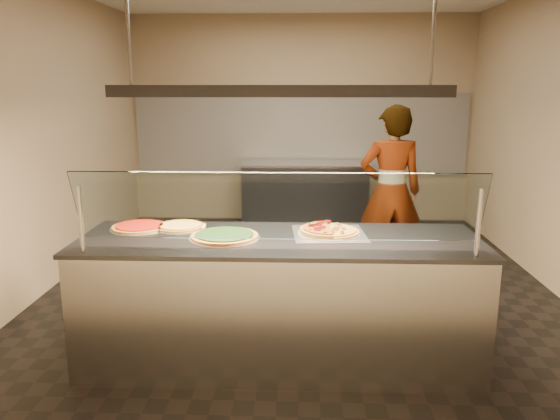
{
  "coord_description": "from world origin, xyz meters",
  "views": [
    {
      "loc": [
        0.0,
        -5.15,
        1.98
      ],
      "look_at": [
        -0.16,
        -0.92,
        1.02
      ],
      "focal_mm": 35.0,
      "sensor_mm": 36.0,
      "label": 1
    }
  ],
  "objects_px": {
    "pizza_spatula": "(208,228)",
    "heat_lamp_housing": "(279,91)",
    "pizza_cheese": "(180,226)",
    "prep_table": "(305,195)",
    "perforated_tray": "(329,233)",
    "serving_counter": "(279,299)",
    "pizza_tomato": "(140,226)",
    "worker": "(391,192)",
    "sneeze_guard": "(277,208)",
    "pizza_spinach": "(225,236)",
    "half_pizza_pepperoni": "(315,229)",
    "half_pizza_sausage": "(343,231)"
  },
  "relations": [
    {
      "from": "pizza_cheese",
      "to": "heat_lamp_housing",
      "type": "relative_size",
      "value": 0.17
    },
    {
      "from": "sneeze_guard",
      "to": "half_pizza_sausage",
      "type": "relative_size",
      "value": 5.93
    },
    {
      "from": "pizza_spinach",
      "to": "pizza_cheese",
      "type": "relative_size",
      "value": 1.3
    },
    {
      "from": "perforated_tray",
      "to": "pizza_cheese",
      "type": "relative_size",
      "value": 1.41
    },
    {
      "from": "serving_counter",
      "to": "pizza_spinach",
      "type": "bearing_deg",
      "value": -176.68
    },
    {
      "from": "serving_counter",
      "to": "worker",
      "type": "relative_size",
      "value": 1.58
    },
    {
      "from": "heat_lamp_housing",
      "to": "perforated_tray",
      "type": "bearing_deg",
      "value": 18.38
    },
    {
      "from": "half_pizza_sausage",
      "to": "pizza_cheese",
      "type": "bearing_deg",
      "value": 173.86
    },
    {
      "from": "perforated_tray",
      "to": "pizza_tomato",
      "type": "height_order",
      "value": "pizza_tomato"
    },
    {
      "from": "pizza_cheese",
      "to": "heat_lamp_housing",
      "type": "bearing_deg",
      "value": -18.11
    },
    {
      "from": "half_pizza_pepperoni",
      "to": "heat_lamp_housing",
      "type": "distance_m",
      "value": 1.03
    },
    {
      "from": "serving_counter",
      "to": "perforated_tray",
      "type": "relative_size",
      "value": 5.18
    },
    {
      "from": "worker",
      "to": "perforated_tray",
      "type": "bearing_deg",
      "value": 64.03
    },
    {
      "from": "pizza_tomato",
      "to": "heat_lamp_housing",
      "type": "distance_m",
      "value": 1.49
    },
    {
      "from": "sneeze_guard",
      "to": "pizza_spatula",
      "type": "xyz_separation_m",
      "value": [
        -0.53,
        0.47,
        -0.27
      ]
    },
    {
      "from": "pizza_cheese",
      "to": "pizza_spatula",
      "type": "height_order",
      "value": "pizza_spatula"
    },
    {
      "from": "sneeze_guard",
      "to": "heat_lamp_housing",
      "type": "height_order",
      "value": "heat_lamp_housing"
    },
    {
      "from": "sneeze_guard",
      "to": "half_pizza_sausage",
      "type": "distance_m",
      "value": 0.7
    },
    {
      "from": "sneeze_guard",
      "to": "pizza_tomato",
      "type": "height_order",
      "value": "sneeze_guard"
    },
    {
      "from": "pizza_tomato",
      "to": "half_pizza_pepperoni",
      "type": "bearing_deg",
      "value": -4.55
    },
    {
      "from": "half_pizza_pepperoni",
      "to": "pizza_spatula",
      "type": "height_order",
      "value": "half_pizza_pepperoni"
    },
    {
      "from": "pizza_spatula",
      "to": "prep_table",
      "type": "bearing_deg",
      "value": 79.05
    },
    {
      "from": "pizza_spinach",
      "to": "pizza_cheese",
      "type": "xyz_separation_m",
      "value": [
        -0.37,
        0.27,
        -0.0
      ]
    },
    {
      "from": "pizza_cheese",
      "to": "serving_counter",
      "type": "bearing_deg",
      "value": -18.11
    },
    {
      "from": "pizza_spatula",
      "to": "heat_lamp_housing",
      "type": "bearing_deg",
      "value": -13.85
    },
    {
      "from": "serving_counter",
      "to": "prep_table",
      "type": "bearing_deg",
      "value": 86.96
    },
    {
      "from": "pizza_cheese",
      "to": "half_pizza_pepperoni",
      "type": "bearing_deg",
      "value": -7.19
    },
    {
      "from": "perforated_tray",
      "to": "pizza_cheese",
      "type": "bearing_deg",
      "value": 173.36
    },
    {
      "from": "pizza_spinach",
      "to": "heat_lamp_housing",
      "type": "height_order",
      "value": "heat_lamp_housing"
    },
    {
      "from": "pizza_tomato",
      "to": "heat_lamp_housing",
      "type": "relative_size",
      "value": 0.19
    },
    {
      "from": "perforated_tray",
      "to": "half_pizza_sausage",
      "type": "bearing_deg",
      "value": -0.64
    },
    {
      "from": "perforated_tray",
      "to": "half_pizza_sausage",
      "type": "xyz_separation_m",
      "value": [
        0.1,
        -0.0,
        0.02
      ]
    },
    {
      "from": "perforated_tray",
      "to": "worker",
      "type": "xyz_separation_m",
      "value": [
        0.74,
        1.83,
        -0.03
      ]
    },
    {
      "from": "pizza_tomato",
      "to": "pizza_spatula",
      "type": "height_order",
      "value": "pizza_spatula"
    },
    {
      "from": "pizza_cheese",
      "to": "sneeze_guard",
      "type": "bearing_deg",
      "value": -37.83
    },
    {
      "from": "pizza_spatula",
      "to": "prep_table",
      "type": "distance_m",
      "value": 3.94
    },
    {
      "from": "half_pizza_sausage",
      "to": "pizza_tomato",
      "type": "relative_size",
      "value": 1.01
    },
    {
      "from": "perforated_tray",
      "to": "pizza_tomato",
      "type": "relative_size",
      "value": 1.26
    },
    {
      "from": "sneeze_guard",
      "to": "prep_table",
      "type": "bearing_deg",
      "value": 87.2
    },
    {
      "from": "pizza_tomato",
      "to": "heat_lamp_housing",
      "type": "bearing_deg",
      "value": -11.95
    },
    {
      "from": "serving_counter",
      "to": "prep_table",
      "type": "xyz_separation_m",
      "value": [
        0.21,
        3.97,
        0.0
      ]
    },
    {
      "from": "perforated_tray",
      "to": "pizza_spatula",
      "type": "distance_m",
      "value": 0.89
    },
    {
      "from": "pizza_tomato",
      "to": "serving_counter",
      "type": "bearing_deg",
      "value": -11.95
    },
    {
      "from": "pizza_spinach",
      "to": "worker",
      "type": "xyz_separation_m",
      "value": [
        1.49,
        1.97,
        -0.04
      ]
    },
    {
      "from": "pizza_spinach",
      "to": "perforated_tray",
      "type": "bearing_deg",
      "value": 10.73
    },
    {
      "from": "sneeze_guard",
      "to": "prep_table",
      "type": "distance_m",
      "value": 4.38
    },
    {
      "from": "perforated_tray",
      "to": "worker",
      "type": "height_order",
      "value": "worker"
    },
    {
      "from": "worker",
      "to": "sneeze_guard",
      "type": "bearing_deg",
      "value": 60.43
    },
    {
      "from": "serving_counter",
      "to": "pizza_cheese",
      "type": "height_order",
      "value": "pizza_cheese"
    },
    {
      "from": "sneeze_guard",
      "to": "pizza_spatula",
      "type": "height_order",
      "value": "sneeze_guard"
    }
  ]
}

